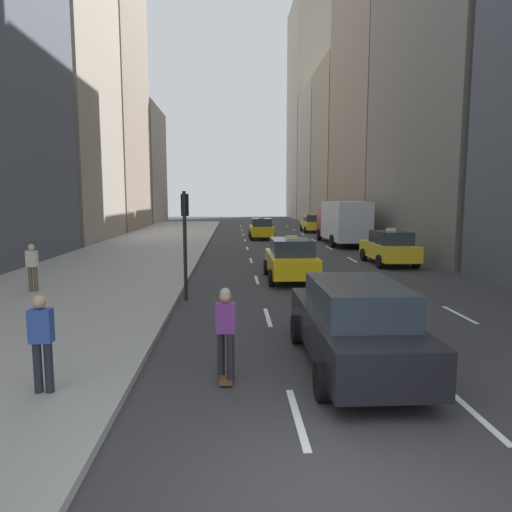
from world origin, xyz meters
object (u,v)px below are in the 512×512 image
object	(u,v)px
traffic_light_pole	(185,228)
taxi_second	(291,259)
taxi_fourth	(312,223)
box_truck	(342,221)
skateboarder	(226,329)
sedan_black_near	(354,324)
taxi_third	(261,228)
pedestrian_near_curb	(42,339)
pedestrian_far_walking	(32,265)
taxi_lead	(389,247)

from	to	relation	value
traffic_light_pole	taxi_second	bearing A→B (deg)	41.17
taxi_fourth	box_truck	world-z (taller)	box_truck
skateboarder	taxi_fourth	bearing A→B (deg)	77.66
sedan_black_near	skateboarder	xyz separation A→B (m)	(-2.53, -0.48, 0.07)
taxi_third	traffic_light_pole	bearing A→B (deg)	-99.88
taxi_second	sedan_black_near	xyz separation A→B (m)	(0.00, -9.85, 0.02)
pedestrian_near_curb	pedestrian_far_walking	xyz separation A→B (m)	(-3.81, 8.58, 0.00)
sedan_black_near	pedestrian_far_walking	size ratio (longest dim) A/B	3.01
taxi_fourth	pedestrian_near_curb	distance (m)	39.49
skateboarder	pedestrian_near_curb	bearing A→B (deg)	-166.06
taxi_lead	sedan_black_near	xyz separation A→B (m)	(-5.60, -14.09, 0.02)
box_truck	taxi_second	bearing A→B (deg)	-111.19
taxi_second	pedestrian_near_curb	bearing A→B (deg)	-116.56
sedan_black_near	box_truck	world-z (taller)	box_truck
taxi_second	pedestrian_near_curb	xyz separation A→B (m)	(-5.54, -11.08, 0.19)
taxi_fourth	skateboarder	distance (m)	38.01
taxi_second	skateboarder	size ratio (longest dim) A/B	2.52
taxi_third	skateboarder	world-z (taller)	taxi_third
traffic_light_pole	box_truck	bearing A→B (deg)	61.92
taxi_second	taxi_third	bearing A→B (deg)	90.00
box_truck	pedestrian_near_curb	distance (m)	27.85
traffic_light_pole	sedan_black_near	bearing A→B (deg)	-58.30
taxi_lead	taxi_fourth	distance (m)	22.56
taxi_fourth	traffic_light_pole	distance (m)	31.77
pedestrian_far_walking	box_truck	bearing A→B (deg)	48.58
skateboarder	pedestrian_far_walking	world-z (taller)	pedestrian_far_walking
sedan_black_near	box_truck	bearing A→B (deg)	77.02
sedan_black_near	pedestrian_far_walking	bearing A→B (deg)	141.81
pedestrian_near_curb	traffic_light_pole	size ratio (longest dim) A/B	0.46
box_truck	taxi_fourth	bearing A→B (deg)	90.00
pedestrian_near_curb	taxi_fourth	bearing A→B (deg)	73.61
taxi_fourth	sedan_black_near	distance (m)	37.08
skateboarder	traffic_light_pole	bearing A→B (deg)	101.70
taxi_fourth	pedestrian_far_walking	world-z (taller)	taxi_fourth
sedan_black_near	skateboarder	size ratio (longest dim) A/B	2.84
taxi_second	skateboarder	xyz separation A→B (m)	(-2.53, -10.33, 0.08)
pedestrian_far_walking	sedan_black_near	bearing A→B (deg)	-38.19
taxi_lead	taxi_fourth	bearing A→B (deg)	90.00
box_truck	pedestrian_far_walking	world-z (taller)	box_truck
taxi_lead	traffic_light_pole	world-z (taller)	traffic_light_pole
taxi_third	pedestrian_far_walking	world-z (taller)	taxi_third
sedan_black_near	taxi_third	bearing A→B (deg)	90.00
taxi_third	taxi_lead	bearing A→B (deg)	-69.51
box_truck	traffic_light_pole	bearing A→B (deg)	-118.08
skateboarder	pedestrian_near_curb	xyz separation A→B (m)	(-3.01, -0.75, 0.10)
taxi_third	pedestrian_near_curb	size ratio (longest dim) A/B	2.67
skateboarder	pedestrian_near_curb	distance (m)	3.11
taxi_fourth	skateboarder	bearing A→B (deg)	-102.34
taxi_lead	taxi_second	size ratio (longest dim) A/B	1.00
taxi_third	traffic_light_pole	xyz separation A→B (m)	(-3.95, -22.68, 1.53)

